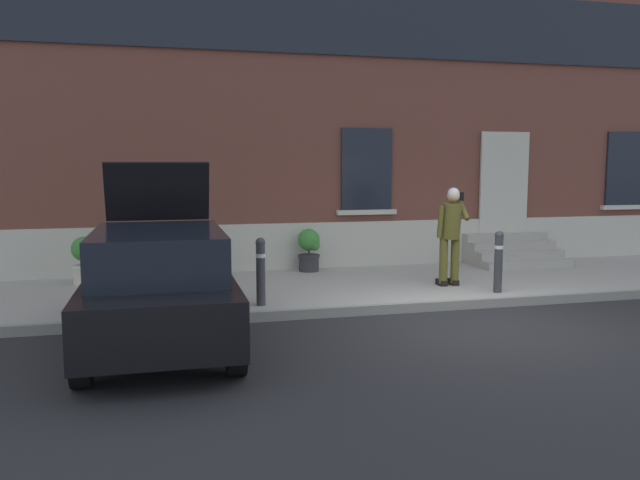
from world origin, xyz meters
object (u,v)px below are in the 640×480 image
at_px(hatchback_car_black, 160,284).
at_px(bollard_near_person, 498,259).
at_px(planter_charcoal, 309,249).
at_px(bollard_far_left, 261,269).
at_px(person_on_phone, 451,230).
at_px(planter_cream, 85,259).
at_px(planter_olive, 203,253).

relative_size(hatchback_car_black, bollard_near_person, 3.90).
height_order(hatchback_car_black, planter_charcoal, hatchback_car_black).
bearing_deg(bollard_far_left, hatchback_car_black, -137.96).
height_order(bollard_near_person, bollard_far_left, same).
distance_m(person_on_phone, planter_cream, 6.57).
bearing_deg(person_on_phone, bollard_near_person, -39.93).
bearing_deg(bollard_far_left, planter_charcoal, 63.30).
xyz_separation_m(planter_olive, planter_charcoal, (2.12, 0.07, 0.00)).
distance_m(hatchback_car_black, planter_olive, 4.23).
height_order(planter_cream, planter_charcoal, same).
bearing_deg(planter_cream, planter_olive, 7.29).
distance_m(planter_cream, planter_charcoal, 4.26).
distance_m(planter_cream, planter_olive, 2.14).
distance_m(hatchback_car_black, bollard_near_person, 5.70).
relative_size(bollard_far_left, person_on_phone, 0.60).
xyz_separation_m(hatchback_car_black, bollard_far_left, (1.50, 1.35, -0.09)).
bearing_deg(hatchback_car_black, planter_olive, 78.81).
relative_size(bollard_far_left, planter_charcoal, 1.22).
xyz_separation_m(bollard_far_left, planter_olive, (-0.68, 2.79, -0.11)).
xyz_separation_m(bollard_far_left, planter_charcoal, (1.44, 2.87, -0.11)).
height_order(bollard_near_person, person_on_phone, person_on_phone).
distance_m(bollard_near_person, person_on_phone, 1.00).
height_order(hatchback_car_black, planter_cream, hatchback_car_black).
bearing_deg(planter_cream, bollard_far_left, -42.00).
relative_size(person_on_phone, planter_olive, 2.03).
relative_size(hatchback_car_black, bollard_far_left, 3.90).
relative_size(person_on_phone, planter_cream, 2.03).
bearing_deg(bollard_near_person, person_on_phone, 126.92).
xyz_separation_m(hatchback_car_black, planter_charcoal, (2.94, 4.22, -0.19)).
height_order(bollard_far_left, planter_charcoal, bollard_far_left).
bearing_deg(hatchback_car_black, person_on_phone, 22.49).
bearing_deg(planter_olive, person_on_phone, -26.47).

